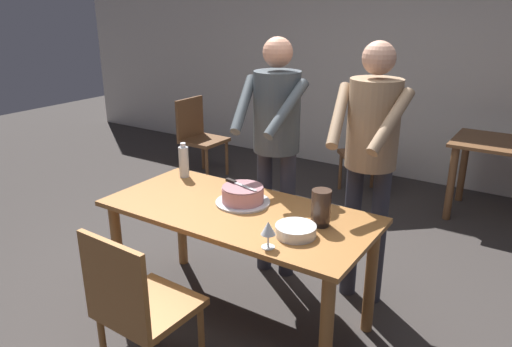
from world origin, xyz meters
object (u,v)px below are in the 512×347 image
(person_standing_beside, at_px, (371,148))
(chair_near_side, at_px, (138,304))
(hurricane_lamp, at_px, (321,208))
(background_table, at_px, (510,161))
(background_chair_1, at_px, (199,134))
(plate_stack, at_px, (296,231))
(water_bottle, at_px, (184,161))
(main_dining_table, at_px, (238,227))
(wine_glass_near, at_px, (268,229))
(background_chair_0, at_px, (367,152))
(cake_on_platter, at_px, (243,195))
(person_cutting_cake, at_px, (276,134))
(cake_knife, at_px, (235,183))

(person_standing_beside, bearing_deg, chair_near_side, -115.35)
(hurricane_lamp, relative_size, person_standing_beside, 0.12)
(background_table, relative_size, background_chair_1, 1.11)
(plate_stack, bearing_deg, water_bottle, 161.10)
(main_dining_table, height_order, background_table, main_dining_table)
(water_bottle, relative_size, hurricane_lamp, 1.19)
(background_table, bearing_deg, water_bottle, -129.24)
(water_bottle, height_order, person_standing_beside, person_standing_beside)
(wine_glass_near, bearing_deg, background_chair_0, 99.87)
(cake_on_platter, height_order, person_cutting_cake, person_cutting_cake)
(cake_on_platter, xyz_separation_m, person_cutting_cake, (-0.06, 0.50, 0.27))
(main_dining_table, relative_size, person_standing_beside, 0.96)
(hurricane_lamp, xyz_separation_m, chair_near_side, (-0.59, -0.84, -0.37))
(cake_knife, height_order, wine_glass_near, wine_glass_near)
(hurricane_lamp, height_order, background_chair_1, hurricane_lamp)
(chair_near_side, bearing_deg, water_bottle, 118.98)
(plate_stack, distance_m, water_bottle, 1.18)
(plate_stack, xyz_separation_m, background_chair_1, (-2.40, 2.09, -0.29))
(person_standing_beside, height_order, background_chair_1, person_standing_beside)
(background_table, bearing_deg, person_standing_beside, -108.36)
(main_dining_table, xyz_separation_m, cake_on_platter, (-0.03, 0.10, 0.17))
(person_standing_beside, xyz_separation_m, background_table, (0.64, 1.93, -0.50))
(background_table, bearing_deg, plate_stack, -105.86)
(person_cutting_cake, relative_size, chair_near_side, 1.91)
(wine_glass_near, bearing_deg, person_standing_beside, 79.46)
(person_cutting_cake, height_order, chair_near_side, person_cutting_cake)
(plate_stack, bearing_deg, cake_on_platter, 156.56)
(person_standing_beside, relative_size, background_chair_0, 1.91)
(cake_on_platter, relative_size, hurricane_lamp, 1.62)
(plate_stack, bearing_deg, person_standing_beside, 80.93)
(chair_near_side, bearing_deg, main_dining_table, 83.82)
(background_chair_0, height_order, background_chair_1, same)
(background_table, bearing_deg, background_chair_0, -171.52)
(main_dining_table, relative_size, plate_stack, 7.51)
(water_bottle, bearing_deg, main_dining_table, -22.21)
(background_chair_1, bearing_deg, background_chair_0, 11.70)
(person_standing_beside, xyz_separation_m, background_chair_0, (-0.64, 1.74, -0.58))
(background_chair_1, bearing_deg, cake_on_platter, -44.47)
(water_bottle, distance_m, chair_near_side, 1.24)
(wine_glass_near, bearing_deg, hurricane_lamp, 73.91)
(cake_knife, bearing_deg, person_cutting_cake, 89.17)
(wine_glass_near, relative_size, chair_near_side, 0.16)
(cake_knife, bearing_deg, background_chair_0, 89.02)
(cake_knife, height_order, background_chair_1, background_chair_1)
(background_chair_0, xyz_separation_m, background_chair_1, (-1.88, -0.39, 0.00))
(plate_stack, relative_size, person_standing_beside, 0.13)
(main_dining_table, xyz_separation_m, hurricane_lamp, (0.51, 0.07, 0.22))
(chair_near_side, height_order, background_chair_1, same)
(person_cutting_cake, xyz_separation_m, chair_near_side, (0.01, -1.36, -0.58))
(wine_glass_near, height_order, person_cutting_cake, person_cutting_cake)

